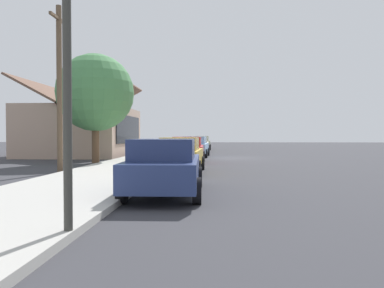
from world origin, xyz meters
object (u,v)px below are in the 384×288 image
object	(u,v)px
car_skyblue	(195,146)
car_silver	(202,142)
car_ivory	(199,144)
traffic_light_main	(132,21)
utility_pole_wooden	(59,85)
car_mustard	(181,155)
fire_hydrant_red	(182,148)
shade_tree	(95,93)
car_cherry	(188,149)
car_navy	(165,166)
car_olive	(201,143)

from	to	relation	value
car_skyblue	car_silver	bearing A→B (deg)	2.43
car_ivory	traffic_light_main	distance (m)	28.93
car_ivory	utility_pole_wooden	size ratio (longest dim) A/B	0.62
car_silver	utility_pole_wooden	distance (m)	31.13
car_mustard	utility_pole_wooden	bearing A→B (deg)	93.75
fire_hydrant_red	car_ivory	bearing A→B (deg)	-94.08
traffic_light_main	car_silver	bearing A→B (deg)	0.27
car_ivory	fire_hydrant_red	bearing A→B (deg)	86.18
car_skyblue	shade_tree	distance (m)	9.48
car_cherry	traffic_light_main	bearing A→B (deg)	-179.66
car_skyblue	car_silver	size ratio (longest dim) A/B	1.00
car_cherry	car_silver	bearing A→B (deg)	-0.96
car_navy	traffic_light_main	xyz separation A→B (m)	(-4.61, -0.09, 2.67)
car_cherry	fire_hydrant_red	distance (m)	12.17
utility_pole_wooden	car_mustard	bearing A→B (deg)	-87.76
car_skyblue	car_ivory	xyz separation A→B (m)	(5.70, -0.03, -0.00)
shade_tree	car_olive	bearing A→B (deg)	-17.28
car_skyblue	car_silver	xyz separation A→B (m)	(17.98, 0.06, -0.00)
car_ivory	car_navy	bearing A→B (deg)	-179.70
fire_hydrant_red	shade_tree	bearing A→B (deg)	161.35
car_ivory	car_olive	bearing A→B (deg)	0.11
car_navy	car_silver	distance (m)	36.47
car_navy	fire_hydrant_red	bearing A→B (deg)	2.20
car_olive	shade_tree	xyz separation A→B (m)	(-18.64, 5.80, 3.43)
car_navy	car_skyblue	distance (m)	18.49
car_olive	fire_hydrant_red	xyz separation A→B (m)	(-6.11, 1.57, -0.32)
shade_tree	utility_pole_wooden	size ratio (longest dim) A/B	0.88
car_navy	car_ivory	bearing A→B (deg)	-1.46
car_olive	fire_hydrant_red	bearing A→B (deg)	167.37
car_skyblue	fire_hydrant_red	distance (m)	6.02
shade_tree	car_mustard	bearing A→B (deg)	-134.38
fire_hydrant_red	car_silver	bearing A→B (deg)	-6.87
car_cherry	shade_tree	xyz separation A→B (m)	(-0.44, 5.58, 3.43)
traffic_light_main	utility_pole_wooden	xyz separation A→B (m)	(10.59, 5.66, 0.44)
fire_hydrant_red	traffic_light_main	bearing A→B (deg)	-176.72
traffic_light_main	utility_pole_wooden	distance (m)	12.02
car_silver	traffic_light_main	world-z (taller)	traffic_light_main
car_skyblue	car_silver	distance (m)	17.98
car_silver	car_skyblue	bearing A→B (deg)	177.95
car_silver	shade_tree	distance (m)	25.57
fire_hydrant_red	car_cherry	bearing A→B (deg)	-173.61
car_navy	car_skyblue	world-z (taller)	same
car_skyblue	traffic_light_main	distance (m)	23.26
car_ivory	car_olive	world-z (taller)	same
car_mustard	car_cherry	size ratio (longest dim) A/B	1.05
car_skyblue	car_ivory	bearing A→B (deg)	1.95
traffic_light_main	car_mustard	bearing A→B (deg)	0.97
car_ivory	traffic_light_main	bearing A→B (deg)	-179.53
car_navy	car_cherry	size ratio (longest dim) A/B	1.09
shade_tree	traffic_light_main	world-z (taller)	shade_tree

